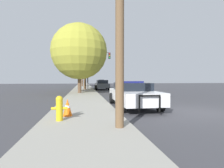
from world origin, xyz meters
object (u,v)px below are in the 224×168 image
object	(u,v)px
car_background_distant	(101,82)
fire_hydrant	(59,107)
car_background_midblock	(102,85)
traffic_light	(97,63)
tree_sidewalk_mid	(85,58)
traffic_cone	(68,107)
tree_sidewalk_near	(79,52)
police_car	(133,94)
tree_sidewalk_far	(82,64)

from	to	relation	value
car_background_distant	fire_hydrant	bearing A→B (deg)	-94.33
car_background_distant	car_background_midblock	size ratio (longest dim) A/B	1.01
fire_hydrant	traffic_light	size ratio (longest dim) A/B	0.16
fire_hydrant	tree_sidewalk_mid	size ratio (longest dim) A/B	0.12
car_background_distant	traffic_cone	size ratio (longest dim) A/B	6.59
traffic_light	car_background_midblock	xyz separation A→B (m)	(0.78, -0.08, -3.23)
traffic_light	tree_sidewalk_near	world-z (taller)	tree_sidewalk_near
fire_hydrant	car_background_distant	world-z (taller)	car_background_distant
police_car	car_background_distant	xyz separation A→B (m)	(2.47, 41.03, 0.02)
fire_hydrant	tree_sidewalk_mid	bearing A→B (deg)	86.77
traffic_cone	traffic_light	bearing A→B (deg)	82.29
traffic_light	car_background_midblock	bearing A→B (deg)	-6.13
fire_hydrant	traffic_cone	bearing A→B (deg)	74.59
tree_sidewalk_mid	fire_hydrant	bearing A→B (deg)	-93.23
tree_sidewalk_far	tree_sidewalk_mid	bearing A→B (deg)	-87.81
tree_sidewalk_mid	tree_sidewalk_near	size ratio (longest dim) A/B	0.97
fire_hydrant	traffic_light	distance (m)	20.08
police_car	car_background_midblock	world-z (taller)	police_car
fire_hydrant	tree_sidewalk_far	world-z (taller)	tree_sidewalk_far
traffic_light	car_background_midblock	world-z (taller)	traffic_light
tree_sidewalk_mid	tree_sidewalk_far	xyz separation A→B (m)	(-0.43, 11.21, -0.02)
traffic_light	traffic_cone	world-z (taller)	traffic_light
police_car	traffic_cone	bearing A→B (deg)	38.16
traffic_light	car_background_distant	world-z (taller)	traffic_light
traffic_light	tree_sidewalk_near	distance (m)	7.72
car_background_midblock	traffic_cone	xyz separation A→B (m)	(-3.33, -18.78, -0.29)
car_background_distant	car_background_midblock	xyz separation A→B (m)	(-2.48, -24.80, -0.00)
car_background_distant	tree_sidewalk_mid	bearing A→B (deg)	-97.51
tree_sidewalk_far	traffic_cone	world-z (taller)	tree_sidewalk_far
traffic_light	tree_sidewalk_near	size ratio (longest dim) A/B	0.77
car_background_midblock	traffic_light	bearing A→B (deg)	174.14
tree_sidewalk_mid	traffic_cone	distance (m)	18.31
tree_sidewalk_far	traffic_light	bearing A→B (deg)	-78.15
traffic_light	car_background_midblock	distance (m)	3.32
car_background_midblock	tree_sidewalk_near	xyz separation A→B (m)	(-3.11, -7.27, 3.65)
police_car	tree_sidewalk_mid	distance (m)	15.95
car_background_distant	traffic_cone	xyz separation A→B (m)	(-5.81, -43.58, -0.30)
car_background_midblock	tree_sidewalk_far	xyz separation A→B (m)	(-2.92, 10.27, 3.76)
traffic_light	car_background_distant	bearing A→B (deg)	82.50
tree_sidewalk_near	car_background_midblock	bearing A→B (deg)	66.86
traffic_cone	fire_hydrant	bearing A→B (deg)	-105.41
police_car	tree_sidewalk_mid	xyz separation A→B (m)	(-2.49, 15.29, 3.81)
car_background_midblock	tree_sidewalk_mid	size ratio (longest dim) A/B	0.62
car_background_distant	traffic_light	bearing A→B (deg)	-94.10
police_car	traffic_light	bearing A→B (deg)	-86.43
car_background_distant	tree_sidewalk_near	xyz separation A→B (m)	(-5.58, -32.07, 3.65)
police_car	traffic_light	distance (m)	16.65
car_background_distant	tree_sidewalk_far	bearing A→B (deg)	-106.95
traffic_cone	tree_sidewalk_mid	bearing A→B (deg)	87.29
tree_sidewalk_mid	tree_sidewalk_near	distance (m)	6.35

